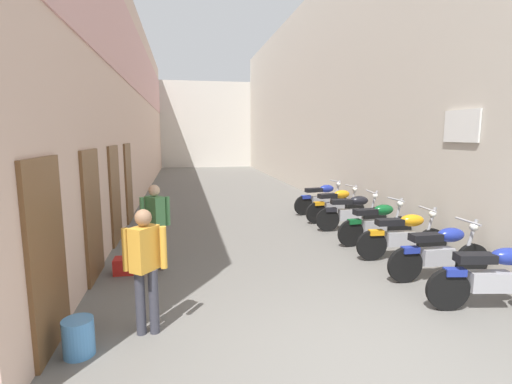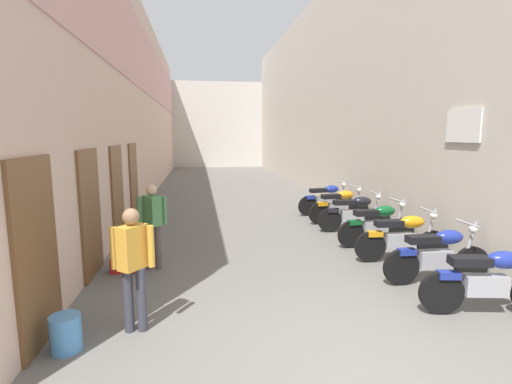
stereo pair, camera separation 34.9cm
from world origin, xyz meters
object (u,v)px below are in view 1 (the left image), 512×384
Objects in this scene: pedestrian_by_doorway at (145,262)px; plastic_crate at (127,265)px; motorcycle_sixth at (336,204)px; motorcycle_third at (403,235)px; motorcycle_fifth at (352,212)px; pedestrian_mid_alley at (155,221)px; motorcycle_second at (440,251)px; motorcycle_fourth at (376,222)px; water_jug_near_door at (79,337)px; motorcycle_nearest at (494,276)px; motorcycle_seventh at (322,198)px.

pedestrian_by_doorway reaches higher than plastic_crate.
pedestrian_by_doorway is 2.39m from plastic_crate.
motorcycle_third is at bearing -90.00° from motorcycle_sixth.
motorcycle_fifth is 1.00× the size of motorcycle_sixth.
pedestrian_mid_alley is at bearing 176.38° from motorcycle_third.
motorcycle_sixth is 4.18× the size of plastic_crate.
motorcycle_sixth is 5.60m from pedestrian_mid_alley.
motorcycle_second is 4.78m from pedestrian_by_doorway.
motorcycle_sixth is (-0.00, 4.39, 0.00)m from motorcycle_second.
motorcycle_third is 1.00× the size of motorcycle_fourth.
motorcycle_fourth is 5.58m from pedestrian_by_doorway.
motorcycle_second is at bearing 12.36° from water_jug_near_door.
motorcycle_nearest is 1.00× the size of motorcycle_seventh.
motorcycle_fourth reaches higher than water_jug_near_door.
motorcycle_fourth is at bearing -90.00° from motorcycle_seventh.
motorcycle_sixth reaches higher than water_jug_near_door.
pedestrian_mid_alley is (-4.72, -0.74, 0.42)m from motorcycle_fourth.
motorcycle_second and motorcycle_seventh have the same top height.
motorcycle_fourth is 4.40× the size of water_jug_near_door.
motorcycle_second is 1.00× the size of motorcycle_fifth.
motorcycle_second and motorcycle_fourth have the same top height.
pedestrian_mid_alley reaches higher than motorcycle_seventh.
pedestrian_by_doorway reaches higher than motorcycle_seventh.
motorcycle_fourth is at bearing 90.00° from motorcycle_nearest.
motorcycle_sixth is 1.17× the size of pedestrian_mid_alley.
pedestrian_by_doorway reaches higher than water_jug_near_door.
pedestrian_mid_alley is (-4.72, 2.52, 0.42)m from motorcycle_nearest.
pedestrian_mid_alley is (-4.72, 1.40, 0.42)m from motorcycle_second.
motorcycle_sixth is (-0.00, 2.25, 0.00)m from motorcycle_fourth.
motorcycle_seventh is (-0.00, 2.14, 0.00)m from motorcycle_fifth.
motorcycle_sixth and motorcycle_seventh have the same top height.
plastic_crate is (-5.24, -2.03, -0.36)m from motorcycle_fifth.
motorcycle_second is 5.54m from water_jug_near_door.
motorcycle_fifth is (-0.00, 2.27, 0.00)m from motorcycle_third.
motorcycle_sixth is at bearing 90.00° from motorcycle_third.
motorcycle_second is 4.21× the size of plastic_crate.
motorcycle_seventh is 1.17× the size of pedestrian_by_doorway.
motorcycle_second and motorcycle_third have the same top height.
motorcycle_third and motorcycle_sixth have the same top height.
motorcycle_fifth is (0.00, 1.23, 0.00)m from motorcycle_fourth.
water_jug_near_door is at bearing -148.39° from motorcycle_fourth.
motorcycle_nearest is 4.50m from motorcycle_fifth.
pedestrian_mid_alley is at bearing -157.27° from motorcycle_fifth.
motorcycle_third is 1.01× the size of motorcycle_seventh.
plastic_crate is (-5.24, -0.79, -0.36)m from motorcycle_fourth.
motorcycle_seventh is 7.92m from pedestrian_by_doorway.
motorcycle_fourth is 2.25m from motorcycle_sixth.
motorcycle_fifth is at bearing -90.00° from motorcycle_seventh.
motorcycle_nearest is 4.71m from pedestrian_by_doorway.
motorcycle_second reaches higher than plastic_crate.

